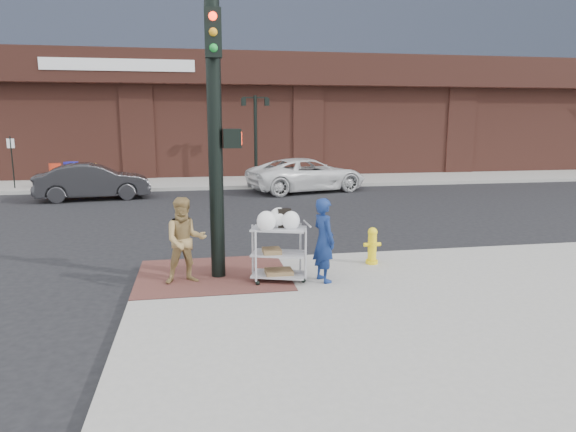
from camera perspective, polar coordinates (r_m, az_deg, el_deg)
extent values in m
plane|color=black|center=(9.07, -4.26, -8.89)|extent=(220.00, 220.00, 0.00)
cube|color=gray|center=(42.76, 8.05, 6.59)|extent=(65.00, 36.00, 0.15)
cube|color=#582C29|center=(9.84, -8.33, -6.45)|extent=(2.80, 2.40, 0.01)
cylinder|color=black|center=(24.69, -3.62, 8.59)|extent=(0.16, 0.16, 4.00)
cube|color=black|center=(24.69, -3.67, 13.00)|extent=(1.20, 0.06, 0.06)
cube|color=black|center=(24.63, -4.97, 12.52)|extent=(0.22, 0.22, 0.35)
cube|color=black|center=(24.76, -2.37, 12.54)|extent=(0.22, 0.22, 0.35)
cylinder|color=black|center=(24.78, -28.29, 5.27)|extent=(0.05, 0.05, 2.20)
cylinder|color=black|center=(9.32, -8.10, 8.21)|extent=(0.26, 0.26, 5.00)
cube|color=black|center=(9.34, -6.25, 8.56)|extent=(0.32, 0.28, 0.34)
cube|color=#FF260C|center=(9.35, -5.26, 8.59)|extent=(0.02, 0.18, 0.22)
cube|color=black|center=(9.14, -8.34, 19.48)|extent=(0.28, 0.18, 0.80)
imported|color=navy|center=(9.21, 4.00, -2.67)|extent=(0.51, 0.64, 1.52)
imported|color=olive|center=(9.27, -11.35, -2.69)|extent=(0.82, 0.68, 1.55)
imported|color=black|center=(21.11, -20.83, 3.60)|extent=(4.38, 2.09, 1.39)
imported|color=white|center=(22.02, 2.15, 4.60)|extent=(5.55, 3.61, 1.42)
cube|color=#9E9EA3|center=(9.15, -1.04, -1.43)|extent=(1.07, 0.80, 0.03)
cube|color=#9E9EA3|center=(9.26, -1.03, -4.19)|extent=(1.07, 0.80, 0.03)
cube|color=#9E9EA3|center=(9.37, -1.03, -6.51)|extent=(1.07, 0.80, 0.03)
cube|color=black|center=(9.19, -0.45, -0.30)|extent=(0.23, 0.15, 0.34)
cube|color=brown|center=(9.23, -1.82, -3.91)|extent=(0.32, 0.36, 0.08)
cube|color=brown|center=(9.35, -1.03, -6.20)|extent=(0.49, 0.38, 0.07)
cylinder|color=yellow|center=(10.62, 9.29, -5.04)|extent=(0.25, 0.25, 0.07)
cylinder|color=yellow|center=(10.54, 9.34, -3.37)|extent=(0.18, 0.18, 0.55)
sphere|color=yellow|center=(10.47, 9.39, -1.78)|extent=(0.19, 0.19, 0.19)
cylinder|color=yellow|center=(10.52, 9.34, -3.14)|extent=(0.35, 0.08, 0.08)
cube|color=red|center=(24.10, -24.40, 4.09)|extent=(0.55, 0.53, 1.05)
cube|color=orange|center=(24.42, -20.95, 4.33)|extent=(0.48, 0.45, 0.98)
cube|color=#1B1FB1|center=(24.31, -22.90, 4.30)|extent=(0.57, 0.54, 1.08)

